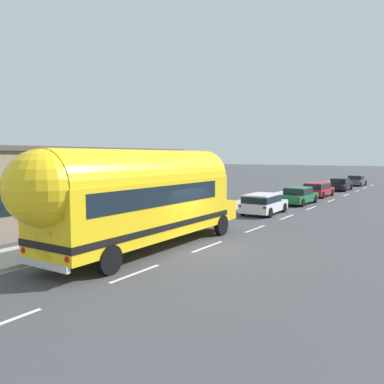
# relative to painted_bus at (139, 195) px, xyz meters

# --- Properties ---
(ground_plane) EXTENTS (300.00, 300.00, 0.00)m
(ground_plane) POSITION_rel_painted_bus_xyz_m (1.83, 1.76, -2.30)
(ground_plane) COLOR #424247
(lane_markings) EXTENTS (3.82, 80.00, 0.01)m
(lane_markings) POSITION_rel_painted_bus_xyz_m (-0.77, 14.30, -2.30)
(lane_markings) COLOR silver
(lane_markings) RESTS_ON ground
(sidewalk_slab) EXTENTS (2.71, 90.00, 0.15)m
(sidewalk_slab) POSITION_rel_painted_bus_xyz_m (-3.21, 11.76, -2.23)
(sidewalk_slab) COLOR #ADA89E
(sidewalk_slab) RESTS_ON ground
(roadside_building) EXTENTS (14.25, 15.24, 4.34)m
(roadside_building) POSITION_rel_painted_bus_xyz_m (-12.90, 4.07, -0.13)
(roadside_building) COLOR gray
(roadside_building) RESTS_ON ground
(painted_bus) EXTENTS (2.70, 12.20, 4.12)m
(painted_bus) POSITION_rel_painted_bus_xyz_m (0.00, 0.00, 0.00)
(painted_bus) COLOR yellow
(painted_bus) RESTS_ON ground
(car_lead) EXTENTS (2.14, 4.32, 1.37)m
(car_lead) POSITION_rel_painted_bus_xyz_m (0.06, 12.39, -1.52)
(car_lead) COLOR white
(car_lead) RESTS_ON ground
(car_second) EXTENTS (2.02, 4.61, 1.37)m
(car_second) POSITION_rel_painted_bus_xyz_m (0.23, 19.12, -1.56)
(car_second) COLOR #196633
(car_second) RESTS_ON ground
(car_third) EXTENTS (1.92, 4.60, 1.37)m
(car_third) POSITION_rel_painted_bus_xyz_m (-0.01, 25.63, -1.51)
(car_third) COLOR #A5191E
(car_third) RESTS_ON ground
(car_fourth) EXTENTS (1.90, 4.57, 1.37)m
(car_fourth) POSITION_rel_painted_bus_xyz_m (0.11, 33.94, -1.56)
(car_fourth) COLOR black
(car_fourth) RESTS_ON ground
(car_fifth) EXTENTS (2.01, 4.30, 1.37)m
(car_fifth) POSITION_rel_painted_bus_xyz_m (0.16, 42.59, -1.58)
(car_fifth) COLOR #474C51
(car_fifth) RESTS_ON ground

